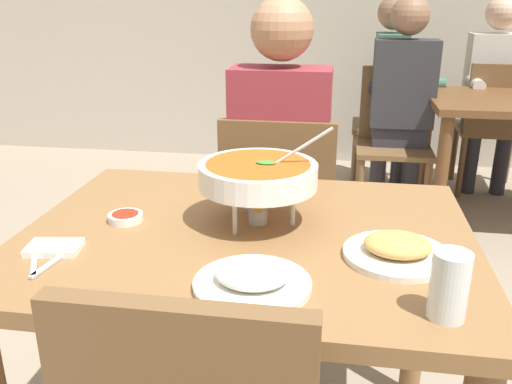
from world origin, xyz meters
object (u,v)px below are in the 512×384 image
object	(u,v)px
dining_table_main	(247,274)
patron_bg_right	(402,95)
diner_main	(281,153)
patron_bg_middle	(395,83)
chair_diner_main	(279,214)
appetizer_plate	(397,250)
curry_bowl	(258,175)
drink_glass	(449,289)
sauce_dish	(125,217)
chair_bg_middle	(399,117)
chair_bg_right	(393,133)
patron_bg_left	(494,84)
chair_bg_left	(495,122)
rice_plate	(252,279)

from	to	relation	value
dining_table_main	patron_bg_right	xyz separation A→B (m)	(0.57, 2.11, 0.11)
diner_main	patron_bg_middle	xyz separation A→B (m)	(0.56, 1.83, 0.00)
chair_diner_main	appetizer_plate	distance (m)	0.92
curry_bowl	drink_glass	bearing A→B (deg)	-42.78
diner_main	curry_bowl	bearing A→B (deg)	-88.33
dining_table_main	sauce_dish	xyz separation A→B (m)	(-0.32, 0.01, 0.13)
chair_bg_middle	chair_bg_right	size ratio (longest dim) A/B	1.00
chair_diner_main	sauce_dish	size ratio (longest dim) A/B	10.00
drink_glass	chair_bg_middle	distance (m)	2.96
chair_diner_main	patron_bg_left	bearing A→B (deg)	57.79
chair_diner_main	patron_bg_left	world-z (taller)	patron_bg_left
dining_table_main	drink_glass	distance (m)	0.56
dining_table_main	diner_main	xyz separation A→B (m)	(0.00, 0.75, 0.11)
chair_bg_right	patron_bg_right	world-z (taller)	patron_bg_right
chair_bg_middle	patron_bg_right	world-z (taller)	patron_bg_right
chair_diner_main	diner_main	distance (m)	0.24
drink_glass	dining_table_main	bearing A→B (deg)	143.20
sauce_dish	chair_bg_middle	size ratio (longest dim) A/B	0.10
chair_diner_main	sauce_dish	bearing A→B (deg)	-114.58
appetizer_plate	chair_bg_left	distance (m)	2.80
diner_main	patron_bg_right	distance (m)	1.47
dining_table_main	diner_main	bearing A→B (deg)	90.00
sauce_dish	patron_bg_middle	size ratio (longest dim) A/B	0.07
curry_bowl	patron_bg_right	world-z (taller)	patron_bg_right
rice_plate	chair_bg_left	world-z (taller)	chair_bg_left
chair_bg_left	rice_plate	bearing A→B (deg)	-112.51
rice_plate	chair_bg_middle	distance (m)	2.95
appetizer_plate	chair_diner_main	bearing A→B (deg)	113.90
curry_bowl	chair_bg_middle	world-z (taller)	curry_bowl
sauce_dish	dining_table_main	bearing A→B (deg)	-2.30
sauce_dish	patron_bg_left	xyz separation A→B (m)	(1.54, 2.63, -0.02)
appetizer_plate	patron_bg_left	xyz separation A→B (m)	(0.86, 2.74, -0.03)
rice_plate	diner_main	bearing A→B (deg)	93.37
dining_table_main	chair_bg_right	world-z (taller)	chair_bg_right
curry_bowl	drink_glass	world-z (taller)	curry_bowl
drink_glass	patron_bg_left	size ratio (longest dim) A/B	0.10
patron_bg_left	patron_bg_middle	distance (m)	0.66
chair_diner_main	rice_plate	world-z (taller)	chair_diner_main
diner_main	drink_glass	xyz separation A→B (m)	(0.43, -1.07, 0.07)
drink_glass	patron_bg_right	size ratio (longest dim) A/B	0.10
patron_bg_left	patron_bg_middle	world-z (taller)	same
chair_bg_right	patron_bg_right	bearing A→B (deg)	-22.04
chair_bg_middle	chair_bg_right	distance (m)	0.50
chair_bg_right	patron_bg_middle	size ratio (longest dim) A/B	0.69
chair_bg_left	dining_table_main	bearing A→B (deg)	-115.74
rice_plate	patron_bg_right	xyz separation A→B (m)	(0.51, 2.38, -0.03)
chair_bg_right	patron_bg_left	world-z (taller)	patron_bg_left
dining_table_main	patron_bg_left	world-z (taller)	patron_bg_left
drink_glass	sauce_dish	bearing A→B (deg)	156.08
rice_plate	chair_bg_left	bearing A→B (deg)	67.49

